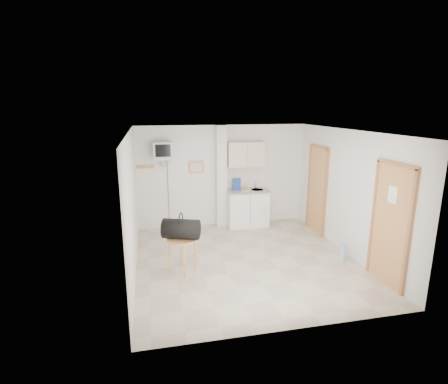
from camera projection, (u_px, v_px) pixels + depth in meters
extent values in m
plane|color=#BDB299|center=(246.00, 260.00, 6.86)|extent=(4.50, 4.50, 0.00)
cube|color=white|center=(222.00, 176.00, 8.69)|extent=(4.20, 0.04, 2.50)
cube|color=white|center=(296.00, 243.00, 4.42)|extent=(4.20, 0.04, 2.50)
cube|color=white|center=(132.00, 205.00, 6.12)|extent=(0.04, 4.50, 2.50)
cube|color=white|center=(348.00, 193.00, 6.99)|extent=(0.04, 4.50, 2.50)
cube|color=white|center=(248.00, 131.00, 6.26)|extent=(4.20, 4.50, 0.04)
cube|color=white|center=(221.00, 177.00, 8.58)|extent=(0.25, 0.22, 2.50)
cube|color=#DA795C|center=(196.00, 167.00, 8.48)|extent=(0.36, 0.03, 0.30)
cube|color=silver|center=(196.00, 167.00, 8.47)|extent=(0.28, 0.01, 0.22)
cube|color=tan|center=(146.00, 167.00, 8.21)|extent=(0.40, 0.05, 0.06)
cube|color=white|center=(210.00, 188.00, 8.69)|extent=(0.15, 0.02, 0.08)
cylinder|color=tan|center=(139.00, 168.00, 8.12)|extent=(0.02, 0.08, 0.02)
cylinder|color=tan|center=(146.00, 168.00, 8.16)|extent=(0.02, 0.08, 0.02)
cylinder|color=tan|center=(152.00, 167.00, 8.19)|extent=(0.02, 0.08, 0.02)
cube|color=#A47839|center=(317.00, 191.00, 8.23)|extent=(0.04, 0.75, 2.00)
cube|color=#9D623B|center=(317.00, 191.00, 8.23)|extent=(0.06, 0.87, 2.06)
cube|color=#A47839|center=(390.00, 226.00, 5.76)|extent=(0.04, 0.82, 2.02)
cube|color=#9D623B|center=(390.00, 226.00, 5.76)|extent=(0.06, 0.94, 2.08)
cube|color=white|center=(393.00, 195.00, 5.63)|extent=(0.01, 0.20, 0.28)
cube|color=white|center=(247.00, 209.00, 8.74)|extent=(1.00, 0.55, 0.88)
cube|color=#A2968B|center=(248.00, 191.00, 8.63)|extent=(1.03, 0.58, 0.04)
cylinder|color=#B7B7BA|center=(257.00, 191.00, 8.69)|extent=(0.30, 0.30, 0.05)
cylinder|color=#B7B7BA|center=(256.00, 185.00, 8.79)|extent=(0.02, 0.02, 0.16)
cylinder|color=#B7B7BA|center=(256.00, 183.00, 8.72)|extent=(0.02, 0.13, 0.02)
cube|color=beige|center=(246.00, 154.00, 8.52)|extent=(0.90, 0.32, 0.60)
cube|color=#1B3D97|center=(237.00, 184.00, 8.60)|extent=(0.19, 0.07, 0.29)
cylinder|color=white|center=(246.00, 190.00, 8.59)|extent=(0.22, 0.22, 0.01)
sphere|color=tan|center=(246.00, 188.00, 8.58)|extent=(0.11, 0.11, 0.11)
cube|color=slate|center=(163.00, 160.00, 8.13)|extent=(0.36, 0.32, 0.02)
cube|color=slate|center=(163.00, 162.00, 8.27)|extent=(0.10, 0.06, 0.20)
cube|color=#ADADB0|center=(163.00, 150.00, 8.01)|extent=(0.44, 0.42, 0.40)
cube|color=black|center=(163.00, 151.00, 7.80)|extent=(0.34, 0.02, 0.28)
cylinder|color=black|center=(168.00, 194.00, 8.49)|extent=(0.01, 0.01, 1.73)
cylinder|color=tan|center=(182.00, 239.00, 6.24)|extent=(0.55, 0.55, 0.03)
cylinder|color=tan|center=(196.00, 254.00, 6.37)|extent=(0.04, 0.04, 0.62)
cylinder|color=tan|center=(181.00, 251.00, 6.54)|extent=(0.04, 0.04, 0.62)
cylinder|color=tan|center=(170.00, 257.00, 6.25)|extent=(0.04, 0.04, 0.62)
cylinder|color=tan|center=(185.00, 261.00, 6.09)|extent=(0.04, 0.04, 0.62)
cylinder|color=black|center=(181.00, 229.00, 6.18)|extent=(0.73, 0.56, 0.36)
torus|color=black|center=(181.00, 220.00, 6.14)|extent=(0.11, 0.26, 0.27)
cylinder|color=#8EB4C5|center=(343.00, 253.00, 6.78)|extent=(0.13, 0.13, 0.35)
cylinder|color=#8EB4C5|center=(344.00, 243.00, 6.73)|extent=(0.04, 0.04, 0.04)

